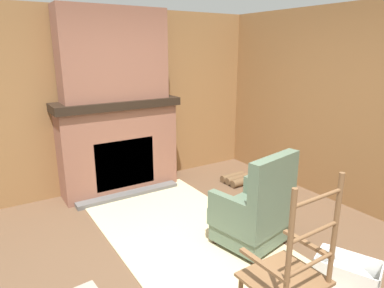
# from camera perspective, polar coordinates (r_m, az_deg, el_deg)

# --- Properties ---
(ground_plane) EXTENTS (14.00, 14.00, 0.00)m
(ground_plane) POSITION_cam_1_polar(r_m,az_deg,el_deg) (3.58, 1.33, -18.93)
(ground_plane) COLOR brown
(wood_panel_wall_left) EXTENTS (0.06, 5.27, 2.57)m
(wood_panel_wall_left) POSITION_cam_1_polar(r_m,az_deg,el_deg) (5.13, -13.47, 6.95)
(wood_panel_wall_left) COLOR olive
(wood_panel_wall_left) RESTS_ON ground
(wood_panel_wall_back) EXTENTS (5.27, 0.09, 2.57)m
(wood_panel_wall_back) POSITION_cam_1_polar(r_m,az_deg,el_deg) (4.73, 26.29, 5.15)
(wood_panel_wall_back) COLOR olive
(wood_panel_wall_back) RESTS_ON ground
(fireplace_hearth) EXTENTS (0.65, 1.75, 1.34)m
(fireplace_hearth) POSITION_cam_1_polar(r_m,az_deg,el_deg) (5.02, -12.02, -0.42)
(fireplace_hearth) COLOR brown
(fireplace_hearth) RESTS_ON ground
(chimney_breast) EXTENTS (0.39, 1.45, 1.21)m
(chimney_breast) POSITION_cam_1_polar(r_m,az_deg,el_deg) (4.84, -12.97, 14.33)
(chimney_breast) COLOR brown
(chimney_breast) RESTS_ON fireplace_hearth
(area_rug) EXTENTS (3.25, 1.57, 0.01)m
(area_rug) POSITION_cam_1_polar(r_m,az_deg,el_deg) (3.89, 0.06, -15.72)
(area_rug) COLOR #C6B789
(area_rug) RESTS_ON ground
(armchair) EXTENTS (0.75, 0.79, 1.05)m
(armchair) POSITION_cam_1_polar(r_m,az_deg,el_deg) (3.69, 10.40, -11.34)
(armchair) COLOR #516651
(armchair) RESTS_ON ground
(rocking_chair) EXTENTS (0.81, 0.55, 1.26)m
(rocking_chair) POSITION_cam_1_polar(r_m,az_deg,el_deg) (2.71, 15.80, -21.32)
(rocking_chair) COLOR brown
(rocking_chair) RESTS_ON ground
(firewood_stack) EXTENTS (0.37, 0.42, 0.12)m
(firewood_stack) POSITION_cam_1_polar(r_m,az_deg,el_deg) (5.40, 7.60, -5.82)
(firewood_stack) COLOR brown
(firewood_stack) RESTS_ON ground
(laundry_basket) EXTENTS (0.59, 0.48, 0.31)m
(laundry_basket) POSITION_cam_1_polar(r_m,az_deg,el_deg) (3.40, 24.39, -19.42)
(laundry_basket) COLOR white
(laundry_basket) RESTS_ON ground
(oil_lamp_vase) EXTENTS (0.11, 0.11, 0.30)m
(oil_lamp_vase) POSITION_cam_1_polar(r_m,az_deg,el_deg) (4.85, -15.23, 8.23)
(oil_lamp_vase) COLOR #47708E
(oil_lamp_vase) RESTS_ON fireplace_hearth
(storage_case) EXTENTS (0.14, 0.22, 0.12)m
(storage_case) POSITION_cam_1_polar(r_m,az_deg,el_deg) (5.11, -7.35, 8.51)
(storage_case) COLOR brown
(storage_case) RESTS_ON fireplace_hearth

